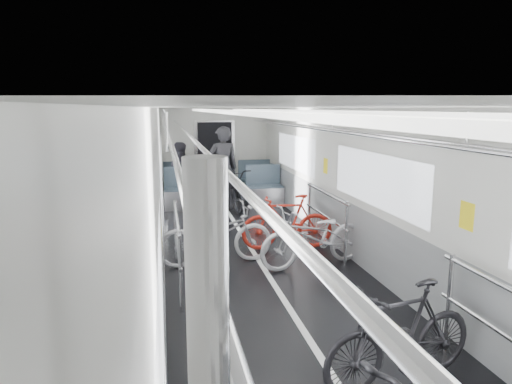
# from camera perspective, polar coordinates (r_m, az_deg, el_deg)

# --- Properties ---
(car_shell) EXTENTS (3.02, 14.01, 2.41)m
(car_shell) POSITION_cam_1_polar(r_m,az_deg,el_deg) (7.87, -0.91, 1.21)
(car_shell) COLOR black
(car_shell) RESTS_ON ground
(bike_left_far) EXTENTS (1.85, 0.80, 0.94)m
(bike_left_far) POSITION_cam_1_polar(r_m,az_deg,el_deg) (7.08, -5.06, -5.33)
(bike_left_far) COLOR #BCBCC1
(bike_left_far) RESTS_ON floor
(bike_right_near) EXTENTS (1.61, 0.73, 0.94)m
(bike_right_near) POSITION_cam_1_polar(r_m,az_deg,el_deg) (4.31, 17.68, -16.63)
(bike_right_near) COLOR black
(bike_right_near) RESTS_ON floor
(bike_right_mid) EXTENTS (1.89, 1.00, 0.95)m
(bike_right_mid) POSITION_cam_1_polar(r_m,az_deg,el_deg) (7.01, 7.33, -5.52)
(bike_right_mid) COLOR silver
(bike_right_mid) RESTS_ON floor
(bike_right_far) EXTENTS (1.61, 0.56, 0.95)m
(bike_right_far) POSITION_cam_1_polar(r_m,az_deg,el_deg) (7.82, 3.92, -3.77)
(bike_right_far) COLOR red
(bike_right_far) RESTS_ON floor
(bike_aisle) EXTENTS (0.96, 1.97, 0.99)m
(bike_aisle) POSITION_cam_1_polar(r_m,az_deg,el_deg) (10.93, -3.18, 0.47)
(bike_aisle) COLOR black
(bike_aisle) RESTS_ON floor
(person_standing) EXTENTS (0.78, 0.56, 1.98)m
(person_standing) POSITION_cam_1_polar(r_m,az_deg,el_deg) (10.83, -4.18, 3.00)
(person_standing) COLOR black
(person_standing) RESTS_ON floor
(person_seated) EXTENTS (0.81, 0.65, 1.57)m
(person_seated) POSITION_cam_1_polar(r_m,az_deg,el_deg) (11.49, -9.59, 2.28)
(person_seated) COLOR #302E37
(person_seated) RESTS_ON floor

